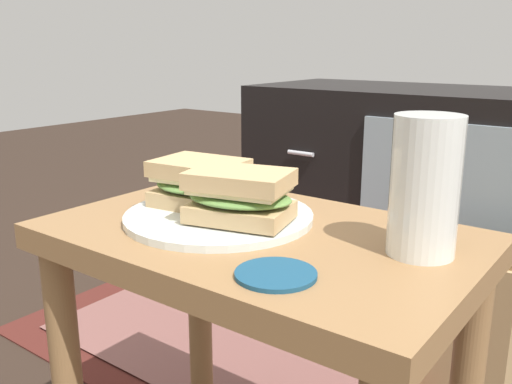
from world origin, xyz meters
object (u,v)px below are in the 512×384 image
(paper_bag, at_px, (463,313))
(sandwich_front, at_px, (200,183))
(beer_glass, at_px, (425,190))
(sandwich_back, at_px, (240,196))
(coaster, at_px, (276,274))
(tv_cabinet, at_px, (422,192))
(plate, at_px, (219,216))

(paper_bag, bearing_deg, sandwich_front, -114.81)
(beer_glass, bearing_deg, sandwich_back, -166.32)
(sandwich_front, distance_m, coaster, 0.26)
(sandwich_back, bearing_deg, coaster, -38.30)
(tv_cabinet, height_order, paper_bag, tv_cabinet)
(sandwich_back, height_order, beer_glass, beer_glass)
(tv_cabinet, relative_size, sandwich_back, 6.07)
(sandwich_front, bearing_deg, beer_glass, 4.64)
(plate, relative_size, sandwich_back, 1.65)
(sandwich_front, xyz_separation_m, sandwich_back, (0.10, -0.03, 0.00))
(sandwich_front, bearing_deg, sandwich_back, -16.33)
(tv_cabinet, bearing_deg, sandwich_back, -83.87)
(sandwich_back, distance_m, beer_glass, 0.23)
(beer_glass, distance_m, paper_bag, 0.64)
(plate, xyz_separation_m, beer_glass, (0.27, 0.04, 0.07))
(coaster, relative_size, paper_bag, 0.27)
(sandwich_front, relative_size, sandwich_back, 0.92)
(paper_bag, bearing_deg, beer_glass, -81.69)
(beer_glass, bearing_deg, tv_cabinet, 109.75)
(sandwich_back, relative_size, paper_bag, 0.49)
(sandwich_front, height_order, coaster, sandwich_front)
(coaster, bearing_deg, beer_glass, 57.90)
(plate, xyz_separation_m, sandwich_front, (-0.05, 0.01, 0.04))
(sandwich_front, xyz_separation_m, coaster, (0.22, -0.13, -0.04))
(sandwich_back, distance_m, coaster, 0.17)
(plate, distance_m, beer_glass, 0.28)
(coaster, xyz_separation_m, paper_bag, (0.02, 0.66, -0.31))
(tv_cabinet, height_order, beer_glass, beer_glass)
(tv_cabinet, relative_size, coaster, 11.01)
(plate, height_order, paper_bag, plate)
(tv_cabinet, bearing_deg, beer_glass, -70.25)
(coaster, distance_m, paper_bag, 0.73)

